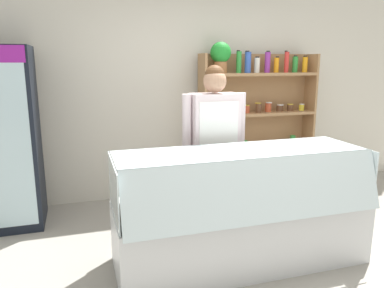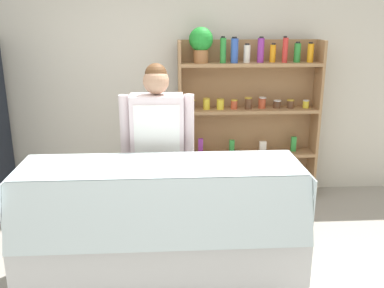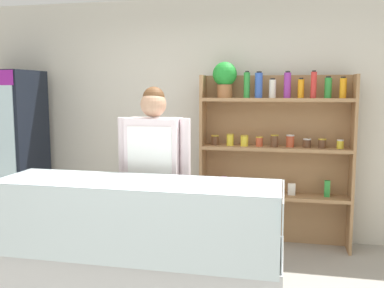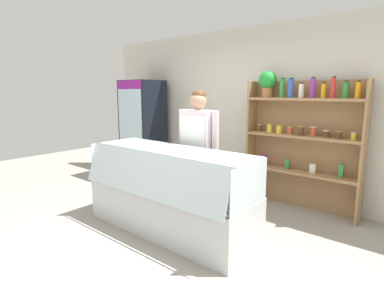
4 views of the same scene
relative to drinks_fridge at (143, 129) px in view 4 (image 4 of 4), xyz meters
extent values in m
plane|color=gray|center=(2.31, -1.56, -0.95)|extent=(12.00, 12.00, 0.00)
cube|color=beige|center=(2.31, 0.50, 0.40)|extent=(6.80, 0.10, 2.70)
cube|color=black|center=(0.00, 0.01, 0.00)|extent=(0.74, 0.63, 1.90)
cube|color=silver|center=(0.00, -0.31, 0.00)|extent=(0.66, 0.01, 1.70)
cube|color=#8C1E8C|center=(0.00, -0.32, 0.86)|extent=(0.70, 0.01, 0.16)
cylinder|color=#9E6623|center=(-0.21, -0.25, -0.61)|extent=(0.05, 0.05, 0.18)
cylinder|color=purple|center=(0.00, -0.25, -0.59)|extent=(0.05, 0.05, 0.21)
cylinder|color=purple|center=(0.21, -0.25, -0.60)|extent=(0.07, 0.07, 0.19)
cylinder|color=red|center=(-0.23, -0.25, -0.11)|extent=(0.06, 0.06, 0.19)
cylinder|color=#3356B2|center=(-0.08, -0.25, -0.09)|extent=(0.07, 0.07, 0.21)
cylinder|color=red|center=(0.08, -0.25, -0.10)|extent=(0.05, 0.05, 0.21)
cylinder|color=orange|center=(0.23, -0.25, -0.11)|extent=(0.06, 0.06, 0.17)
cylinder|color=#2D8C38|center=(-0.21, -0.25, 0.38)|extent=(0.07, 0.07, 0.16)
cylinder|color=orange|center=(0.00, -0.25, 0.39)|extent=(0.05, 0.05, 0.19)
cylinder|color=#2D8C38|center=(0.21, -0.25, 0.38)|extent=(0.07, 0.07, 0.17)
cube|color=#9E754C|center=(3.06, 0.35, -0.03)|extent=(1.59, 0.02, 1.83)
cube|color=#9E754C|center=(2.29, 0.21, -0.03)|extent=(0.03, 0.28, 1.83)
cube|color=#9E754C|center=(3.84, 0.21, -0.03)|extent=(0.03, 0.28, 1.83)
cube|color=#9E754C|center=(3.06, 0.21, -0.40)|extent=(1.53, 0.28, 0.04)
cube|color=#9E754C|center=(3.06, 0.21, 0.11)|extent=(1.53, 0.28, 0.04)
cube|color=#9E754C|center=(3.06, 0.21, 0.63)|extent=(1.53, 0.28, 0.04)
cylinder|color=#996038|center=(2.52, 0.21, 0.72)|extent=(0.16, 0.16, 0.14)
sphere|color=#208E2D|center=(2.52, 0.21, 0.90)|extent=(0.26, 0.26, 0.26)
cylinder|color=#2D8C38|center=(2.76, 0.19, 0.78)|extent=(0.07, 0.07, 0.26)
cylinder|color=black|center=(2.76, 0.21, 0.92)|extent=(0.04, 0.04, 0.02)
cylinder|color=#3356B2|center=(2.88, 0.19, 0.78)|extent=(0.08, 0.08, 0.26)
cylinder|color=black|center=(2.88, 0.21, 0.91)|extent=(0.05, 0.05, 0.02)
cylinder|color=silver|center=(3.02, 0.21, 0.74)|extent=(0.07, 0.07, 0.19)
cylinder|color=black|center=(3.02, 0.21, 0.84)|extent=(0.05, 0.05, 0.02)
cylinder|color=purple|center=(3.17, 0.22, 0.78)|extent=(0.07, 0.07, 0.26)
cylinder|color=black|center=(3.17, 0.21, 0.91)|extent=(0.05, 0.05, 0.02)
cylinder|color=orange|center=(3.31, 0.23, 0.74)|extent=(0.07, 0.07, 0.19)
cylinder|color=black|center=(3.31, 0.21, 0.85)|extent=(0.04, 0.04, 0.02)
cylinder|color=red|center=(3.43, 0.18, 0.78)|extent=(0.06, 0.06, 0.26)
cylinder|color=black|center=(3.43, 0.21, 0.92)|extent=(0.04, 0.04, 0.02)
cylinder|color=#2D8C38|center=(3.58, 0.21, 0.75)|extent=(0.07, 0.07, 0.21)
cylinder|color=black|center=(3.58, 0.21, 0.86)|extent=(0.05, 0.05, 0.02)
cylinder|color=orange|center=(3.72, 0.20, 0.75)|extent=(0.07, 0.07, 0.20)
cylinder|color=black|center=(3.72, 0.21, 0.85)|extent=(0.04, 0.04, 0.02)
cylinder|color=brown|center=(2.42, 0.22, 0.18)|extent=(0.08, 0.08, 0.10)
cylinder|color=gold|center=(2.42, 0.21, 0.24)|extent=(0.08, 0.08, 0.01)
cylinder|color=yellow|center=(2.59, 0.21, 0.19)|extent=(0.08, 0.08, 0.11)
cylinder|color=gold|center=(2.59, 0.21, 0.25)|extent=(0.08, 0.08, 0.01)
cylinder|color=yellow|center=(2.74, 0.20, 0.19)|extent=(0.08, 0.08, 0.10)
cylinder|color=gold|center=(2.74, 0.21, 0.24)|extent=(0.08, 0.08, 0.01)
cylinder|color=#BF4C2D|center=(2.90, 0.21, 0.18)|extent=(0.07, 0.07, 0.09)
cylinder|color=gold|center=(2.90, 0.21, 0.23)|extent=(0.08, 0.08, 0.01)
cylinder|color=brown|center=(3.06, 0.19, 0.19)|extent=(0.08, 0.08, 0.12)
cylinder|color=gold|center=(3.06, 0.21, 0.26)|extent=(0.08, 0.08, 0.01)
cylinder|color=#BF4C2D|center=(3.22, 0.23, 0.19)|extent=(0.08, 0.08, 0.12)
cylinder|color=silver|center=(3.22, 0.21, 0.26)|extent=(0.08, 0.08, 0.01)
cylinder|color=brown|center=(3.39, 0.23, 0.17)|extent=(0.08, 0.08, 0.08)
cylinder|color=silver|center=(3.39, 0.21, 0.22)|extent=(0.09, 0.09, 0.01)
cylinder|color=brown|center=(3.54, 0.21, 0.18)|extent=(0.08, 0.08, 0.09)
cylinder|color=gold|center=(3.54, 0.21, 0.22)|extent=(0.08, 0.08, 0.01)
cylinder|color=yellow|center=(3.72, 0.21, 0.17)|extent=(0.07, 0.07, 0.08)
cylinder|color=silver|center=(3.72, 0.21, 0.22)|extent=(0.07, 0.07, 0.01)
cube|color=purple|center=(2.52, 0.21, -0.30)|extent=(0.06, 0.04, 0.17)
cube|color=#2D8C38|center=(2.88, 0.21, -0.31)|extent=(0.06, 0.04, 0.15)
cube|color=silver|center=(3.25, 0.21, -0.32)|extent=(0.08, 0.05, 0.13)
cube|color=#2D8C38|center=(3.61, 0.21, -0.29)|extent=(0.06, 0.04, 0.17)
cube|color=silver|center=(2.09, -1.44, -0.67)|extent=(2.17, 0.75, 0.55)
cube|color=white|center=(2.09, -1.44, -0.38)|extent=(2.11, 0.69, 0.03)
cube|color=silver|center=(2.09, -1.80, -0.17)|extent=(2.13, 0.16, 0.47)
cube|color=silver|center=(2.09, -1.39, 0.05)|extent=(2.13, 0.59, 0.01)
cube|color=silver|center=(1.01, -1.44, -0.17)|extent=(0.01, 0.71, 0.45)
cube|color=silver|center=(3.16, -1.44, -0.17)|extent=(0.01, 0.71, 0.45)
cube|color=tan|center=(1.19, -1.35, -0.34)|extent=(0.16, 0.13, 0.05)
cube|color=white|center=(1.19, -1.58, -0.34)|extent=(0.05, 0.03, 0.02)
cube|color=tan|center=(1.45, -1.35, -0.34)|extent=(0.16, 0.13, 0.04)
cube|color=white|center=(1.45, -1.58, -0.34)|extent=(0.05, 0.03, 0.02)
cube|color=tan|center=(1.70, -1.35, -0.34)|extent=(0.16, 0.13, 0.04)
cube|color=white|center=(1.70, -1.58, -0.34)|extent=(0.05, 0.03, 0.02)
cube|color=beige|center=(1.96, -1.35, -0.34)|extent=(0.17, 0.13, 0.06)
cube|color=white|center=(1.96, -1.58, -0.34)|extent=(0.05, 0.03, 0.02)
cube|color=tan|center=(2.21, -1.35, -0.34)|extent=(0.17, 0.13, 0.06)
cube|color=white|center=(2.21, -1.58, -0.34)|extent=(0.05, 0.03, 0.02)
cube|color=tan|center=(2.47, -1.35, -0.34)|extent=(0.16, 0.11, 0.05)
cube|color=white|center=(2.47, -1.58, -0.34)|extent=(0.05, 0.03, 0.02)
cube|color=tan|center=(2.73, -1.35, -0.34)|extent=(0.16, 0.13, 0.04)
cube|color=white|center=(2.73, -1.58, -0.34)|extent=(0.05, 0.03, 0.02)
cube|color=tan|center=(2.98, -1.35, -0.34)|extent=(0.16, 0.13, 0.04)
cube|color=white|center=(2.98, -1.58, -0.34)|extent=(0.05, 0.03, 0.02)
cylinder|color=#A35B4C|center=(1.18, -1.55, -0.29)|extent=(0.18, 0.16, 0.15)
cylinder|color=tan|center=(1.40, -1.55, -0.29)|extent=(0.17, 0.16, 0.15)
cylinder|color=white|center=(2.63, -1.53, -0.27)|extent=(0.07, 0.07, 0.18)
cylinder|color=white|center=(2.73, -1.53, -0.27)|extent=(0.07, 0.07, 0.19)
cylinder|color=#2D2D38|center=(1.95, -0.84, -0.55)|extent=(0.13, 0.13, 0.79)
cylinder|color=#2D2D38|center=(2.15, -0.84, -0.55)|extent=(0.13, 0.13, 0.79)
cube|color=silver|center=(2.05, -0.84, 0.17)|extent=(0.46, 0.24, 0.65)
cube|color=white|center=(2.05, -0.97, -0.18)|extent=(0.39, 0.01, 1.22)
cylinder|color=silver|center=(1.77, -0.84, 0.20)|extent=(0.09, 0.09, 0.59)
cylinder|color=silver|center=(2.33, -0.84, 0.20)|extent=(0.09, 0.09, 0.59)
sphere|color=tan|center=(2.05, -0.84, 0.61)|extent=(0.22, 0.22, 0.22)
sphere|color=brown|center=(2.05, -0.83, 0.66)|extent=(0.19, 0.19, 0.19)
camera|label=1|loc=(0.79, -4.22, 0.79)|focal=35.00mm
camera|label=2|loc=(2.14, -4.47, 1.14)|focal=40.00mm
camera|label=3|loc=(3.16, -4.35, 0.73)|focal=40.00mm
camera|label=4|loc=(4.49, -3.96, 0.72)|focal=28.00mm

